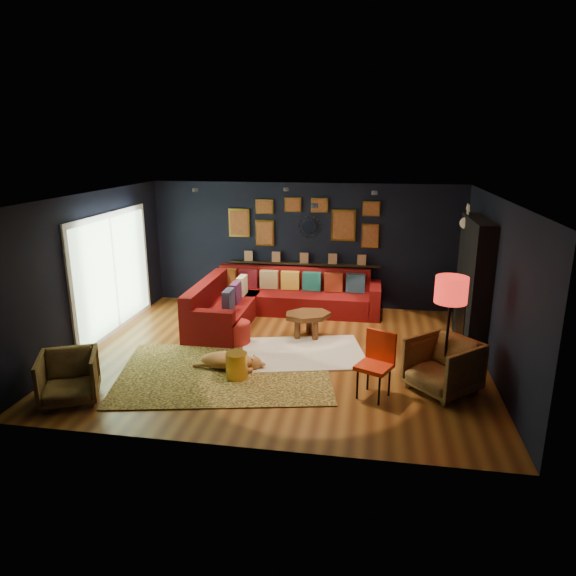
% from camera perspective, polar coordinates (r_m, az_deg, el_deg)
% --- Properties ---
extents(floor, '(6.50, 6.50, 0.00)m').
position_cam_1_polar(floor, '(8.60, -0.66, -7.32)').
color(floor, brown).
rests_on(floor, ground).
extents(room_walls, '(6.50, 6.50, 6.50)m').
position_cam_1_polar(room_walls, '(8.11, -0.70, 3.09)').
color(room_walls, black).
rests_on(room_walls, ground).
extents(sectional, '(3.41, 2.69, 0.86)m').
position_cam_1_polar(sectional, '(10.27, -2.28, -1.51)').
color(sectional, maroon).
rests_on(sectional, ground).
extents(ledge, '(3.20, 0.12, 0.04)m').
position_cam_1_polar(ledge, '(10.84, 1.81, 2.70)').
color(ledge, black).
rests_on(ledge, room_walls).
extents(gallery_wall, '(3.15, 0.04, 1.02)m').
position_cam_1_polar(gallery_wall, '(10.71, 1.80, 7.38)').
color(gallery_wall, gold).
rests_on(gallery_wall, room_walls).
extents(sunburst_mirror, '(0.47, 0.16, 0.47)m').
position_cam_1_polar(sunburst_mirror, '(10.71, 2.40, 6.80)').
color(sunburst_mirror, silver).
rests_on(sunburst_mirror, room_walls).
extents(fireplace, '(0.31, 1.60, 2.20)m').
position_cam_1_polar(fireplace, '(9.16, 19.79, -0.06)').
color(fireplace, black).
rests_on(fireplace, ground).
extents(deer_head, '(0.50, 0.28, 0.45)m').
position_cam_1_polar(deer_head, '(9.44, 20.14, 6.78)').
color(deer_head, white).
rests_on(deer_head, fireplace).
extents(sliding_door, '(0.06, 2.80, 2.20)m').
position_cam_1_polar(sliding_door, '(9.83, -18.82, 1.56)').
color(sliding_door, white).
rests_on(sliding_door, ground).
extents(ceiling_spots, '(3.30, 2.50, 0.06)m').
position_cam_1_polar(ceiling_spots, '(8.73, 0.22, 10.44)').
color(ceiling_spots, black).
rests_on(ceiling_spots, room_walls).
extents(shag_rug, '(2.28, 1.89, 0.03)m').
position_cam_1_polar(shag_rug, '(8.60, 1.66, -7.22)').
color(shag_rug, silver).
rests_on(shag_rug, ground).
extents(leopard_rug, '(3.55, 2.85, 0.02)m').
position_cam_1_polar(leopard_rug, '(8.00, -7.01, -9.22)').
color(leopard_rug, gold).
rests_on(leopard_rug, ground).
extents(coffee_table, '(1.05, 0.94, 0.43)m').
position_cam_1_polar(coffee_table, '(9.19, 2.18, -3.31)').
color(coffee_table, '#58301C').
rests_on(coffee_table, shag_rug).
extents(pouf, '(0.53, 0.53, 0.35)m').
position_cam_1_polar(pouf, '(9.01, -5.92, -4.91)').
color(pouf, '#A5201B').
rests_on(pouf, shag_rug).
extents(armchair_left, '(0.95, 0.93, 0.75)m').
position_cam_1_polar(armchair_left, '(7.58, -23.20, -8.90)').
color(armchair_left, '#B78B44').
rests_on(armchair_left, ground).
extents(armchair_right, '(1.12, 1.13, 0.85)m').
position_cam_1_polar(armchair_right, '(7.54, 16.86, -8.01)').
color(armchair_right, '#B78B44').
rests_on(armchair_right, ground).
extents(gold_stool, '(0.32, 0.32, 0.40)m').
position_cam_1_polar(gold_stool, '(7.71, -5.72, -8.62)').
color(gold_stool, gold).
rests_on(gold_stool, ground).
extents(orange_chair, '(0.58, 0.58, 0.92)m').
position_cam_1_polar(orange_chair, '(7.17, 9.86, -7.77)').
color(orange_chair, black).
rests_on(orange_chair, ground).
extents(floor_lamp, '(0.45, 0.45, 1.62)m').
position_cam_1_polar(floor_lamp, '(7.41, 17.65, -0.73)').
color(floor_lamp, black).
rests_on(floor_lamp, ground).
extents(dog, '(1.15, 0.60, 0.36)m').
position_cam_1_polar(dog, '(8.03, -6.79, -7.64)').
color(dog, '#BA7643').
rests_on(dog, leopard_rug).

